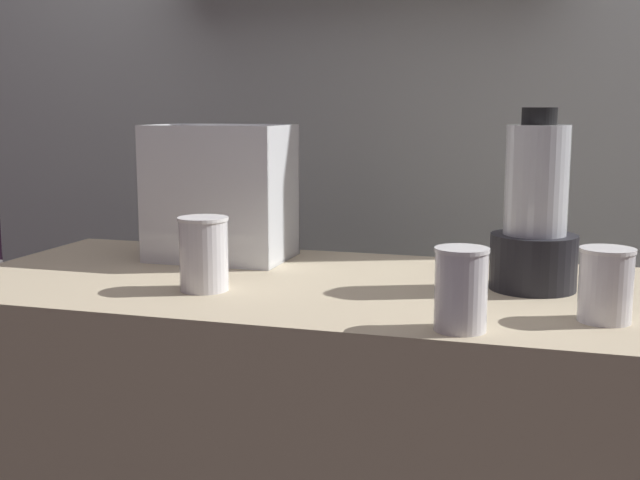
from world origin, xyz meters
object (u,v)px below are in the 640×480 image
at_px(carrot_display_bin, 222,218).
at_px(juice_cup_beet_middle, 606,289).
at_px(blender_pitcher, 535,219).
at_px(juice_cup_carrot_far_left, 204,257).
at_px(juice_cup_orange_left, 461,294).

relative_size(carrot_display_bin, juice_cup_beet_middle, 2.52).
xyz_separation_m(blender_pitcher, juice_cup_carrot_far_left, (-0.56, -0.18, -0.07)).
bearing_deg(carrot_display_bin, blender_pitcher, -10.19).
xyz_separation_m(carrot_display_bin, juice_cup_carrot_far_left, (0.09, -0.29, -0.03)).
distance_m(blender_pitcher, juice_cup_beet_middle, 0.24).
bearing_deg(juice_cup_carrot_far_left, carrot_display_bin, 107.21).
bearing_deg(juice_cup_beet_middle, carrot_display_bin, 157.69).
relative_size(carrot_display_bin, blender_pitcher, 0.89).
distance_m(juice_cup_carrot_far_left, juice_cup_beet_middle, 0.68).
distance_m(carrot_display_bin, blender_pitcher, 0.67).
distance_m(carrot_display_bin, juice_cup_carrot_far_left, 0.31).
height_order(juice_cup_orange_left, juice_cup_beet_middle, juice_cup_orange_left).
bearing_deg(juice_cup_carrot_far_left, juice_cup_orange_left, -15.91).
relative_size(juice_cup_orange_left, juice_cup_beet_middle, 1.08).
bearing_deg(juice_cup_carrot_far_left, juice_cup_beet_middle, -1.76).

